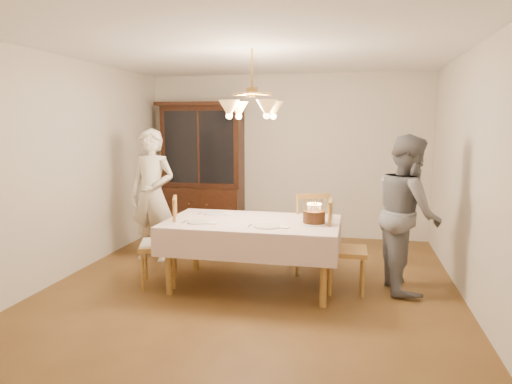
% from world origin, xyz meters
% --- Properties ---
extents(ground, '(5.00, 5.00, 0.00)m').
position_xyz_m(ground, '(0.00, 0.00, 0.00)').
color(ground, '#553718').
rests_on(ground, ground).
extents(room_shell, '(5.00, 5.00, 5.00)m').
position_xyz_m(room_shell, '(0.00, 0.00, 1.58)').
color(room_shell, white).
rests_on(room_shell, ground).
extents(dining_table, '(1.90, 1.10, 0.76)m').
position_xyz_m(dining_table, '(0.00, 0.00, 0.68)').
color(dining_table, olive).
rests_on(dining_table, ground).
extents(china_hutch, '(1.38, 0.54, 2.16)m').
position_xyz_m(china_hutch, '(-1.34, 2.25, 1.04)').
color(china_hutch, black).
rests_on(china_hutch, ground).
extents(chair_far_side, '(0.57, 0.55, 1.00)m').
position_xyz_m(chair_far_side, '(0.55, 0.71, 0.44)').
color(chair_far_side, olive).
rests_on(chair_far_side, ground).
extents(chair_left_end, '(0.55, 0.56, 1.00)m').
position_xyz_m(chair_left_end, '(-1.04, -0.14, 0.45)').
color(chair_left_end, olive).
rests_on(chair_left_end, ground).
extents(chair_right_end, '(0.43, 0.44, 1.00)m').
position_xyz_m(chair_right_end, '(1.02, 0.09, 0.44)').
color(chair_right_end, olive).
rests_on(chair_right_end, ground).
extents(elderly_woman, '(0.68, 0.49, 1.76)m').
position_xyz_m(elderly_woman, '(-1.54, 0.76, 0.88)').
color(elderly_woman, white).
rests_on(elderly_woman, ground).
extents(adult_in_grey, '(0.78, 0.93, 1.71)m').
position_xyz_m(adult_in_grey, '(1.67, 0.30, 0.86)').
color(adult_in_grey, slate).
rests_on(adult_in_grey, ground).
extents(birthday_cake, '(0.30, 0.30, 0.23)m').
position_xyz_m(birthday_cake, '(0.68, -0.02, 0.83)').
color(birthday_cake, white).
rests_on(birthday_cake, dining_table).
extents(place_setting_near_left, '(0.38, 0.23, 0.02)m').
position_xyz_m(place_setting_near_left, '(-0.53, -0.23, 0.77)').
color(place_setting_near_left, white).
rests_on(place_setting_near_left, dining_table).
extents(place_setting_near_right, '(0.42, 0.27, 0.02)m').
position_xyz_m(place_setting_near_right, '(0.23, -0.27, 0.77)').
color(place_setting_near_right, white).
rests_on(place_setting_near_right, dining_table).
extents(place_setting_far_left, '(0.40, 0.25, 0.02)m').
position_xyz_m(place_setting_far_left, '(-0.51, 0.28, 0.77)').
color(place_setting_far_left, white).
rests_on(place_setting_far_left, dining_table).
extents(chandelier, '(0.62, 0.62, 0.73)m').
position_xyz_m(chandelier, '(-0.00, -0.00, 1.98)').
color(chandelier, '#BF8C3F').
rests_on(chandelier, ground).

